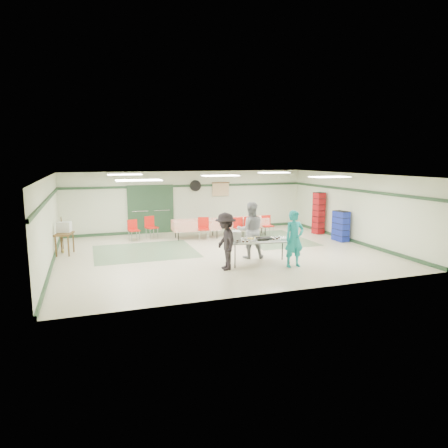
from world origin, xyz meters
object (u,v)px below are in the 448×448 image
object	(u,v)px
chair_loose_a	(151,225)
broom	(62,234)
chair_d	(203,226)
chair_loose_b	(133,228)
volunteer_grey	(250,230)
volunteer_teal	(294,239)
chair_c	(267,224)
crate_stack_blue_b	(338,225)
printer_table	(64,237)
crate_stack_red	(319,213)
dining_table_b	(196,225)
serving_table	(260,241)
chair_a	(250,225)
crate_stack_blue_a	(343,227)
chair_b	(239,226)
volunteer_dark	(226,241)
dining_table_a	(246,222)
office_printer	(64,227)

from	to	relation	value
chair_loose_a	broom	size ratio (longest dim) A/B	0.74
chair_d	chair_loose_b	distance (m)	2.80
volunteer_grey	chair_loose_b	world-z (taller)	volunteer_grey
volunteer_teal	chair_c	size ratio (longest dim) A/B	1.95
volunteer_grey	crate_stack_blue_b	size ratio (longest dim) A/B	1.56
printer_table	crate_stack_red	bearing A→B (deg)	15.04
dining_table_b	printer_table	bearing A→B (deg)	-163.61
chair_c	crate_stack_blue_b	size ratio (longest dim) A/B	0.74
serving_table	chair_c	world-z (taller)	chair_c
chair_a	chair_loose_a	xyz separation A→B (m)	(-3.94, 1.06, 0.03)
dining_table_b	chair_d	size ratio (longest dim) A/B	2.10
crate_stack_blue_b	broom	size ratio (longest dim) A/B	0.95
chair_d	dining_table_b	bearing A→B (deg)	119.37
chair_a	crate_stack_blue_a	xyz separation A→B (m)	(3.16, -2.01, 0.07)
chair_b	crate_stack_red	distance (m)	3.66
dining_table_b	chair_loose_b	bearing A→B (deg)	175.78
crate_stack_blue_b	chair_d	bearing A→B (deg)	161.84
broom	volunteer_teal	bearing A→B (deg)	-26.48
volunteer_dark	broom	world-z (taller)	volunteer_dark
volunteer_grey	printer_table	distance (m)	6.36
volunteer_grey	volunteer_dark	xyz separation A→B (m)	(-1.24, -1.06, -0.08)
volunteer_teal	dining_table_a	world-z (taller)	volunteer_teal
chair_c	printer_table	xyz separation A→B (m)	(-7.94, -0.70, 0.08)
crate_stack_blue_b	chair_c	bearing A→B (deg)	144.42
serving_table	chair_a	size ratio (longest dim) A/B	2.38
dining_table_a	chair_loose_a	distance (m)	4.02
dining_table_a	chair_d	distance (m)	2.12
serving_table	crate_stack_blue_a	size ratio (longest dim) A/B	1.72
volunteer_grey	office_printer	bearing A→B (deg)	-12.10
chair_b	office_printer	bearing A→B (deg)	-175.75
volunteer_teal	chair_b	distance (m)	4.66
dining_table_b	crate_stack_blue_b	world-z (taller)	crate_stack_blue_b
chair_c	crate_stack_red	distance (m)	2.40
chair_b	printer_table	world-z (taller)	chair_b
volunteer_teal	chair_loose_a	bearing A→B (deg)	119.51
dining_table_b	chair_loose_b	xyz separation A→B (m)	(-2.51, 0.28, -0.05)
volunteer_dark	printer_table	world-z (taller)	volunteer_dark
crate_stack_blue_b	crate_stack_red	bearing A→B (deg)	90.00
serving_table	chair_loose_b	size ratio (longest dim) A/B	2.45
chair_b	broom	world-z (taller)	broom
dining_table_b	office_printer	size ratio (longest dim) A/B	4.42
chair_d	chair_loose_a	bearing A→B (deg)	165.55
volunteer_grey	dining_table_a	xyz separation A→B (m)	(1.36, 3.77, -0.36)
printer_table	volunteer_grey	bearing A→B (deg)	-10.84
broom	chair_a	bearing A→B (deg)	8.75
chair_d	volunteer_teal	bearing A→B (deg)	-58.12
dining_table_b	chair_c	distance (m)	3.00
chair_loose_a	broom	xyz separation A→B (m)	(-3.29, -1.41, 0.08)
dining_table_a	printer_table	size ratio (longest dim) A/B	2.29
volunteer_teal	crate_stack_blue_a	distance (m)	4.49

